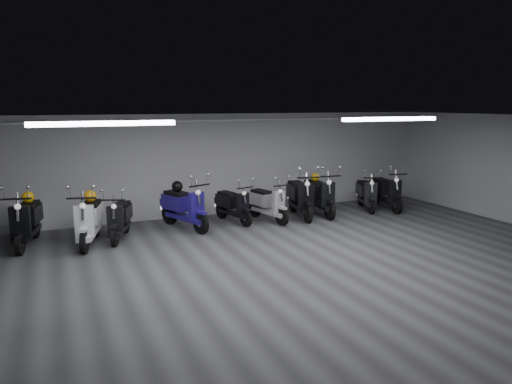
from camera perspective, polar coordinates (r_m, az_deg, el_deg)
name	(u,v)px	position (r m, az deg, el deg)	size (l,w,h in m)	color
floor	(288,273)	(8.88, 3.82, -9.68)	(14.00, 10.00, 0.01)	#39393C
ceiling	(289,119)	(8.33, 4.06, 8.76)	(14.00, 10.00, 0.01)	gray
back_wall	(205,165)	(13.08, -6.22, 3.22)	(14.00, 0.01, 2.80)	#AAAAAC
fluor_strip_left	(104,124)	(8.43, -17.89, 7.86)	(2.40, 0.18, 0.08)	white
fluor_strip_right	(390,119)	(10.83, 15.90, 8.47)	(2.40, 0.18, 0.08)	white
conduit	(205,121)	(12.90, -6.21, 8.55)	(0.05, 0.05, 13.60)	white
scooter_1	(26,213)	(11.39, -26.00, -2.34)	(0.65, 1.96, 1.46)	black
scooter_2	(89,212)	(10.97, -19.51, -2.34)	(0.65, 1.95, 1.45)	white
scooter_3	(120,212)	(11.20, -16.13, -2.34)	(0.57, 1.72, 1.28)	black
scooter_4	(184,200)	(11.77, -8.67, -0.98)	(0.65, 1.96, 1.46)	navy
scooter_5	(233,199)	(12.31, -2.76, -0.88)	(0.56, 1.67, 1.24)	black
scooter_6	(268,197)	(12.43, 1.44, -0.66)	(0.57, 1.72, 1.28)	#AFAFB3
scooter_7	(300,190)	(12.90, 5.37, 0.18)	(0.67, 2.00, 1.49)	black
scooter_8	(319,189)	(13.26, 7.63, 0.37)	(0.66, 1.97, 1.46)	black
scooter_9	(367,188)	(14.11, 13.20, 0.43)	(0.58, 1.73, 1.29)	black
scooter_10	(386,186)	(14.35, 15.41, 0.72)	(0.63, 1.88, 1.40)	black
helmet_0	(28,197)	(11.59, -25.81, -0.57)	(0.27, 0.27, 0.27)	yellow
helmet_1	(90,196)	(11.17, -19.35, -0.47)	(0.28, 0.28, 0.28)	orange
helmet_2	(177,186)	(11.93, -9.49, 0.67)	(0.28, 0.28, 0.28)	black
helmet_3	(315,177)	(13.46, 7.15, 1.79)	(0.24, 0.24, 0.24)	#D0970C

